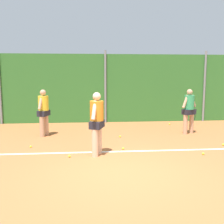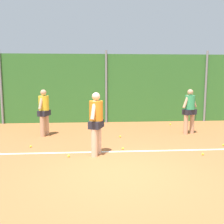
{
  "view_description": "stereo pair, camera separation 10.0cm",
  "coord_description": "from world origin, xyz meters",
  "px_view_note": "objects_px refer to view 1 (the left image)",
  "views": [
    {
      "loc": [
        -0.73,
        -5.7,
        2.2
      ],
      "look_at": [
        0.02,
        2.97,
        0.97
      ],
      "focal_mm": 42.14,
      "sensor_mm": 36.0,
      "label": 1
    },
    {
      "loc": [
        -0.63,
        -5.71,
        2.2
      ],
      "look_at": [
        0.02,
        2.97,
        0.97
      ],
      "focal_mm": 42.14,
      "sensor_mm": 36.0,
      "label": 2
    }
  ],
  "objects_px": {
    "player_foreground_near": "(97,120)",
    "tennis_ball_11": "(123,148)",
    "tennis_ball_1": "(203,154)",
    "tennis_ball_4": "(31,147)",
    "tennis_ball_7": "(223,145)",
    "tennis_ball_8": "(69,156)",
    "player_midcourt": "(189,109)",
    "tennis_ball_10": "(170,124)",
    "player_backcourt_far": "(44,110)",
    "tennis_ball_3": "(120,136)"
  },
  "relations": [
    {
      "from": "player_foreground_near",
      "to": "tennis_ball_11",
      "type": "relative_size",
      "value": 26.3
    },
    {
      "from": "tennis_ball_1",
      "to": "tennis_ball_4",
      "type": "distance_m",
      "value": 5.06
    },
    {
      "from": "tennis_ball_4",
      "to": "tennis_ball_11",
      "type": "bearing_deg",
      "value": -8.99
    },
    {
      "from": "player_foreground_near",
      "to": "tennis_ball_1",
      "type": "relative_size",
      "value": 26.3
    },
    {
      "from": "tennis_ball_7",
      "to": "player_foreground_near",
      "type": "bearing_deg",
      "value": -171.35
    },
    {
      "from": "tennis_ball_8",
      "to": "player_midcourt",
      "type": "bearing_deg",
      "value": 30.74
    },
    {
      "from": "tennis_ball_7",
      "to": "tennis_ball_10",
      "type": "bearing_deg",
      "value": 100.08
    },
    {
      "from": "player_backcourt_far",
      "to": "tennis_ball_3",
      "type": "xyz_separation_m",
      "value": [
        2.71,
        -0.48,
        -0.91
      ]
    },
    {
      "from": "player_foreground_near",
      "to": "tennis_ball_4",
      "type": "relative_size",
      "value": 26.3
    },
    {
      "from": "player_midcourt",
      "to": "tennis_ball_10",
      "type": "height_order",
      "value": "player_midcourt"
    },
    {
      "from": "player_backcourt_far",
      "to": "tennis_ball_10",
      "type": "relative_size",
      "value": 25.46
    },
    {
      "from": "player_backcourt_far",
      "to": "tennis_ball_4",
      "type": "height_order",
      "value": "player_backcourt_far"
    },
    {
      "from": "tennis_ball_10",
      "to": "player_midcourt",
      "type": "bearing_deg",
      "value": -84.61
    },
    {
      "from": "tennis_ball_1",
      "to": "tennis_ball_4",
      "type": "xyz_separation_m",
      "value": [
        -4.93,
        1.15,
        0.0
      ]
    },
    {
      "from": "player_midcourt",
      "to": "tennis_ball_1",
      "type": "distance_m",
      "value": 2.84
    },
    {
      "from": "player_midcourt",
      "to": "player_backcourt_far",
      "type": "relative_size",
      "value": 1.0
    },
    {
      "from": "player_midcourt",
      "to": "tennis_ball_3",
      "type": "bearing_deg",
      "value": 160.97
    },
    {
      "from": "tennis_ball_4",
      "to": "tennis_ball_7",
      "type": "distance_m",
      "value": 5.97
    },
    {
      "from": "tennis_ball_11",
      "to": "tennis_ball_4",
      "type": "bearing_deg",
      "value": 171.01
    },
    {
      "from": "tennis_ball_8",
      "to": "player_foreground_near",
      "type": "bearing_deg",
      "value": 12.87
    },
    {
      "from": "player_backcourt_far",
      "to": "player_midcourt",
      "type": "bearing_deg",
      "value": -72.96
    },
    {
      "from": "tennis_ball_3",
      "to": "tennis_ball_10",
      "type": "height_order",
      "value": "same"
    },
    {
      "from": "tennis_ball_3",
      "to": "tennis_ball_10",
      "type": "bearing_deg",
      "value": 41.26
    },
    {
      "from": "player_midcourt",
      "to": "tennis_ball_10",
      "type": "xyz_separation_m",
      "value": [
        -0.17,
        1.78,
        -0.91
      ]
    },
    {
      "from": "tennis_ball_7",
      "to": "tennis_ball_8",
      "type": "height_order",
      "value": "same"
    },
    {
      "from": "player_midcourt",
      "to": "tennis_ball_11",
      "type": "height_order",
      "value": "player_midcourt"
    },
    {
      "from": "tennis_ball_11",
      "to": "tennis_ball_7",
      "type": "bearing_deg",
      "value": 2.89
    },
    {
      "from": "player_midcourt",
      "to": "tennis_ball_11",
      "type": "distance_m",
      "value": 3.45
    },
    {
      "from": "player_midcourt",
      "to": "tennis_ball_8",
      "type": "distance_m",
      "value": 5.03
    },
    {
      "from": "tennis_ball_7",
      "to": "tennis_ball_11",
      "type": "bearing_deg",
      "value": -177.11
    },
    {
      "from": "player_midcourt",
      "to": "tennis_ball_7",
      "type": "bearing_deg",
      "value": -102.66
    },
    {
      "from": "player_foreground_near",
      "to": "player_backcourt_far",
      "type": "xyz_separation_m",
      "value": [
        -1.84,
        2.45,
        -0.03
      ]
    },
    {
      "from": "player_backcourt_far",
      "to": "tennis_ball_8",
      "type": "relative_size",
      "value": 25.46
    },
    {
      "from": "tennis_ball_4",
      "to": "tennis_ball_8",
      "type": "height_order",
      "value": "same"
    },
    {
      "from": "tennis_ball_8",
      "to": "tennis_ball_10",
      "type": "height_order",
      "value": "same"
    },
    {
      "from": "tennis_ball_7",
      "to": "tennis_ball_11",
      "type": "height_order",
      "value": "same"
    },
    {
      "from": "player_foreground_near",
      "to": "tennis_ball_3",
      "type": "xyz_separation_m",
      "value": [
        0.87,
        1.97,
        -0.94
      ]
    },
    {
      "from": "tennis_ball_4",
      "to": "tennis_ball_3",
      "type": "bearing_deg",
      "value": 20.82
    },
    {
      "from": "player_midcourt",
      "to": "player_backcourt_far",
      "type": "distance_m",
      "value": 5.35
    },
    {
      "from": "tennis_ball_11",
      "to": "player_backcourt_far",
      "type": "bearing_deg",
      "value": 142.64
    },
    {
      "from": "tennis_ball_8",
      "to": "tennis_ball_1",
      "type": "bearing_deg",
      "value": -1.48
    },
    {
      "from": "player_backcourt_far",
      "to": "tennis_ball_1",
      "type": "height_order",
      "value": "player_backcourt_far"
    },
    {
      "from": "tennis_ball_3",
      "to": "player_backcourt_far",
      "type": "bearing_deg",
      "value": 169.99
    },
    {
      "from": "tennis_ball_1",
      "to": "player_foreground_near",
      "type": "bearing_deg",
      "value": 174.81
    },
    {
      "from": "tennis_ball_4",
      "to": "tennis_ball_10",
      "type": "xyz_separation_m",
      "value": [
        5.33,
        3.25,
        0.0
      ]
    },
    {
      "from": "tennis_ball_3",
      "to": "tennis_ball_8",
      "type": "distance_m",
      "value": 2.69
    },
    {
      "from": "tennis_ball_4",
      "to": "tennis_ball_8",
      "type": "relative_size",
      "value": 1.0
    },
    {
      "from": "player_foreground_near",
      "to": "tennis_ball_8",
      "type": "height_order",
      "value": "player_foreground_near"
    },
    {
      "from": "tennis_ball_3",
      "to": "tennis_ball_11",
      "type": "distance_m",
      "value": 1.53
    },
    {
      "from": "tennis_ball_4",
      "to": "tennis_ball_7",
      "type": "relative_size",
      "value": 1.0
    }
  ]
}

